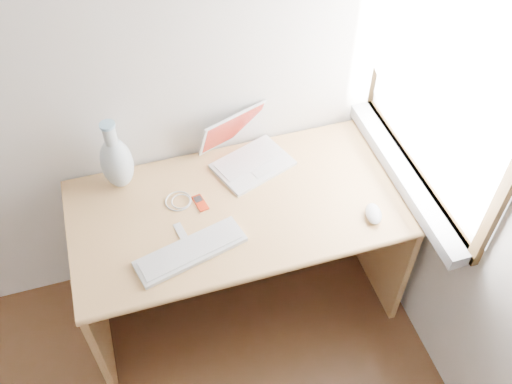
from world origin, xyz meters
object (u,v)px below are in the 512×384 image
object	(u,v)px
desk	(235,222)
vase	(117,161)
external_keyboard	(191,251)
laptop	(250,151)

from	to	relation	value
desk	vase	bearing A→B (deg)	158.57
desk	external_keyboard	bearing A→B (deg)	-132.67
external_keyboard	laptop	bearing A→B (deg)	35.01
laptop	external_keyboard	xyz separation A→B (m)	(-0.37, -0.42, -0.04)
laptop	external_keyboard	world-z (taller)	laptop
desk	laptop	world-z (taller)	laptop
laptop	external_keyboard	size ratio (longest dim) A/B	0.84
laptop	desk	bearing A→B (deg)	-147.79
external_keyboard	vase	bearing A→B (deg)	100.54
external_keyboard	vase	world-z (taller)	vase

